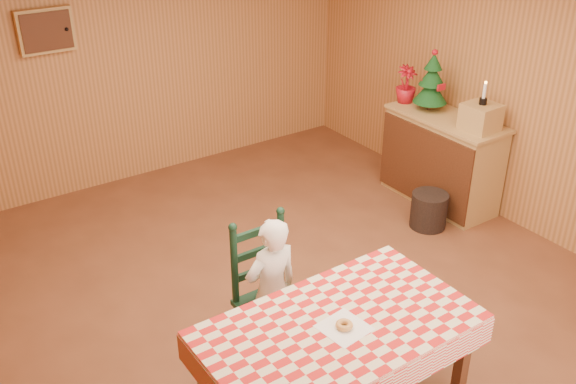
# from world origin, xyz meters

# --- Properties ---
(ground) EXTENTS (6.00, 6.00, 0.00)m
(ground) POSITION_xyz_m (0.00, 0.00, 0.00)
(ground) COLOR brown
(ground) RESTS_ON ground
(cabin_walls) EXTENTS (5.10, 6.05, 2.65)m
(cabin_walls) POSITION_xyz_m (-0.00, 0.53, 1.83)
(cabin_walls) COLOR #B37640
(cabin_walls) RESTS_ON ground
(dining_table) EXTENTS (1.66, 0.96, 0.77)m
(dining_table) POSITION_xyz_m (-0.50, -1.06, 0.69)
(dining_table) COLOR #4C2614
(dining_table) RESTS_ON ground
(ladder_chair) EXTENTS (0.44, 0.40, 1.08)m
(ladder_chair) POSITION_xyz_m (-0.50, -0.27, 0.50)
(ladder_chair) COLOR black
(ladder_chair) RESTS_ON ground
(seated_child) EXTENTS (0.41, 0.27, 1.12)m
(seated_child) POSITION_xyz_m (-0.50, -0.33, 0.56)
(seated_child) COLOR white
(seated_child) RESTS_ON ground
(napkin) EXTENTS (0.29, 0.29, 0.00)m
(napkin) POSITION_xyz_m (-0.50, -1.11, 0.77)
(napkin) COLOR white
(napkin) RESTS_ON dining_table
(donut) EXTENTS (0.13, 0.13, 0.04)m
(donut) POSITION_xyz_m (-0.50, -1.11, 0.79)
(donut) COLOR #C48B46
(donut) RESTS_ON napkin
(shelf_unit) EXTENTS (0.54, 1.24, 0.93)m
(shelf_unit) POSITION_xyz_m (2.21, 0.66, 0.47)
(shelf_unit) COLOR tan
(shelf_unit) RESTS_ON ground
(crate) EXTENTS (0.31, 0.31, 0.25)m
(crate) POSITION_xyz_m (2.22, 0.26, 1.06)
(crate) COLOR tan
(crate) RESTS_ON shelf_unit
(christmas_tree) EXTENTS (0.34, 0.34, 0.62)m
(christmas_tree) POSITION_xyz_m (2.22, 0.91, 1.21)
(christmas_tree) COLOR #4C2614
(christmas_tree) RESTS_ON shelf_unit
(flower_arrangement) EXTENTS (0.24, 0.24, 0.39)m
(flower_arrangement) POSITION_xyz_m (2.17, 1.21, 1.12)
(flower_arrangement) COLOR #A30F1B
(flower_arrangement) RESTS_ON shelf_unit
(candle_set) EXTENTS (0.07, 0.07, 0.22)m
(candle_set) POSITION_xyz_m (2.22, 0.26, 1.24)
(candle_set) COLOR black
(candle_set) RESTS_ON crate
(storage_bin) EXTENTS (0.46, 0.46, 0.35)m
(storage_bin) POSITION_xyz_m (1.74, 0.33, 0.18)
(storage_bin) COLOR black
(storage_bin) RESTS_ON ground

